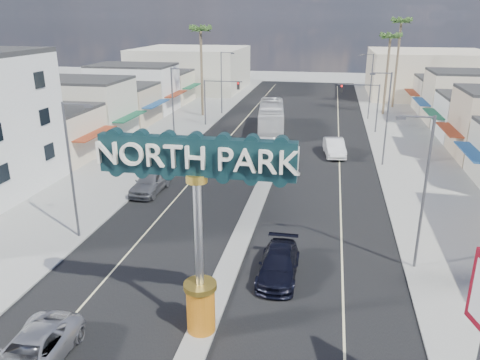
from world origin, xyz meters
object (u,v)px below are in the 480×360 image
at_px(traffic_signal_left, 218,94).
at_px(palm_right_far, 401,26).
at_px(palm_left_far, 201,34).
at_px(suv_right, 279,264).
at_px(suv_left, 31,354).
at_px(streetlight_r_mid, 386,115).
at_px(gateway_sign, 198,215).
at_px(streetlight_l_near, 73,165).
at_px(city_bus, 271,117).
at_px(streetlight_r_far, 370,83).
at_px(streetlight_r_near, 422,186).
at_px(car_parked_right, 334,147).
at_px(streetlight_l_mid, 174,107).
at_px(streetlight_l_far, 222,80).
at_px(palm_right_mid, 390,40).
at_px(car_parked_left, 150,182).
at_px(traffic_signal_right, 363,98).

relative_size(traffic_signal_left, palm_right_far, 0.43).
bearing_deg(palm_left_far, suv_right, -69.40).
relative_size(palm_left_far, suv_left, 2.42).
relative_size(streetlight_r_mid, palm_left_far, 0.69).
bearing_deg(suv_right, gateway_sign, -117.56).
xyz_separation_m(streetlight_l_near, city_bus, (8.43, 32.65, -3.30)).
xyz_separation_m(streetlight_r_far, suv_left, (-16.68, -53.67, -4.31)).
bearing_deg(streetlight_r_far, streetlight_r_mid, -90.00).
distance_m(streetlight_r_near, suv_left, 20.81).
relative_size(streetlight_r_near, car_parked_right, 1.68).
relative_size(palm_right_far, city_bus, 1.11).
xyz_separation_m(gateway_sign, streetlight_r_mid, (10.43, 28.02, -0.86)).
height_order(streetlight_l_mid, streetlight_l_far, same).
height_order(streetlight_r_mid, palm_right_mid, palm_right_mid).
bearing_deg(palm_right_far, suv_left, -108.45).
xyz_separation_m(palm_right_far, suv_left, (-21.24, -63.67, -11.63)).
relative_size(traffic_signal_left, streetlight_r_mid, 0.67).
height_order(car_parked_left, car_parked_right, car_parked_left).
bearing_deg(traffic_signal_left, city_bus, -10.59).
xyz_separation_m(streetlight_l_far, suv_left, (4.19, -53.67, -4.31)).
distance_m(traffic_signal_left, palm_right_mid, 26.01).
relative_size(suv_right, city_bus, 0.41).
bearing_deg(gateway_sign, streetlight_r_far, 78.22).
bearing_deg(traffic_signal_right, car_parked_left, -125.91).
height_order(palm_left_far, city_bus, palm_left_far).
bearing_deg(palm_right_far, gateway_sign, -104.03).
distance_m(traffic_signal_right, car_parked_right, 12.14).
distance_m(streetlight_l_far, palm_right_mid, 24.41).
bearing_deg(streetlight_l_mid, streetlight_r_near, -43.79).
bearing_deg(streetlight_r_far, car_parked_right, -103.17).
relative_size(streetlight_r_mid, car_parked_left, 1.73).
relative_size(streetlight_l_mid, car_parked_right, 1.68).
xyz_separation_m(streetlight_l_far, car_parked_left, (1.43, -33.11, -4.18)).
xyz_separation_m(suv_right, car_parked_right, (3.00, 25.19, 0.13)).
bearing_deg(traffic_signal_left, palm_right_far, 36.67).
bearing_deg(palm_left_far, streetlight_r_near, -59.64).
bearing_deg(gateway_sign, suv_left, -149.71).
bearing_deg(gateway_sign, palm_left_far, 105.15).
bearing_deg(car_parked_right, city_bus, 121.42).
xyz_separation_m(palm_right_mid, car_parked_right, (-7.06, -23.20, -9.72)).
xyz_separation_m(gateway_sign, suv_right, (2.94, 5.63, -5.17)).
distance_m(streetlight_l_mid, palm_right_mid, 35.44).
bearing_deg(car_parked_right, palm_right_mid, 65.64).
xyz_separation_m(traffic_signal_left, palm_left_far, (-3.82, 6.01, 7.22)).
relative_size(suv_left, city_bus, 0.43).
xyz_separation_m(traffic_signal_right, palm_right_mid, (3.82, 12.01, 6.33)).
distance_m(palm_right_mid, car_parked_right, 26.13).
relative_size(palm_left_far, palm_right_mid, 1.08).
xyz_separation_m(streetlight_r_near, streetlight_r_mid, (0.00, 20.00, 0.00)).
bearing_deg(streetlight_l_far, suv_right, -73.24).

